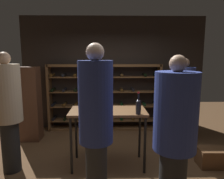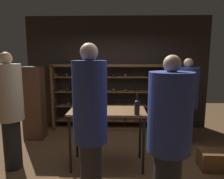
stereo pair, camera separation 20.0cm
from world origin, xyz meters
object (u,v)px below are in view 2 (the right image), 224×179
(person_guest_plum_blouse, at_px, (187,97))
(wine_bottle_black_capsule, at_px, (137,107))
(person_host_in_suit, at_px, (9,106))
(wine_bottle_red_label, at_px, (90,101))
(wine_rack, at_px, (107,98))
(tasting_table, at_px, (107,116))
(display_cabinet, at_px, (34,103))
(person_bystander_dark_jacket, at_px, (90,121))
(wine_glass_stemmed_left, at_px, (94,102))
(person_bystander_red_print, at_px, (169,132))
(wine_bottle_green_slim, at_px, (95,106))
(wine_crate, at_px, (214,160))

(person_guest_plum_blouse, distance_m, wine_bottle_black_capsule, 1.77)
(person_host_in_suit, xyz_separation_m, wine_bottle_red_label, (1.31, 0.26, 0.04))
(wine_rack, relative_size, wine_bottle_black_capsule, 8.06)
(tasting_table, height_order, display_cabinet, display_cabinet)
(wine_bottle_black_capsule, bearing_deg, person_bystander_dark_jacket, -127.67)
(wine_glass_stemmed_left, bearing_deg, person_bystander_red_print, -53.44)
(wine_rack, height_order, person_guest_plum_blouse, person_guest_plum_blouse)
(wine_rack, height_order, display_cabinet, wine_rack)
(display_cabinet, height_order, wine_bottle_green_slim, display_cabinet)
(person_bystander_red_print, height_order, person_guest_plum_blouse, person_bystander_red_print)
(wine_crate, relative_size, display_cabinet, 0.29)
(display_cabinet, bearing_deg, wine_bottle_red_label, -36.43)
(person_bystander_red_print, height_order, wine_glass_stemmed_left, person_bystander_red_print)
(wine_rack, distance_m, person_guest_plum_blouse, 1.95)
(person_host_in_suit, xyz_separation_m, wine_bottle_green_slim, (1.43, -0.09, 0.03))
(person_guest_plum_blouse, bearing_deg, wine_rack, -7.40)
(person_bystander_red_print, xyz_separation_m, wine_crate, (1.05, 1.11, -0.90))
(person_bystander_red_print, relative_size, wine_bottle_black_capsule, 5.36)
(display_cabinet, bearing_deg, person_bystander_dark_jacket, -54.38)
(person_bystander_dark_jacket, relative_size, wine_bottle_black_capsule, 5.73)
(person_host_in_suit, xyz_separation_m, person_bystander_red_print, (2.38, -1.03, -0.03))
(person_host_in_suit, height_order, wine_bottle_black_capsule, person_host_in_suit)
(wine_rack, distance_m, display_cabinet, 1.79)
(tasting_table, height_order, person_bystander_red_print, person_bystander_red_print)
(wine_rack, distance_m, person_bystander_dark_jacket, 2.94)
(person_bystander_red_print, bearing_deg, wine_bottle_green_slim, -75.10)
(person_bystander_dark_jacket, height_order, person_bystander_red_print, person_bystander_dark_jacket)
(wine_crate, distance_m, wine_glass_stemmed_left, 2.30)
(tasting_table, bearing_deg, person_bystander_red_print, -56.99)
(person_bystander_red_print, xyz_separation_m, person_guest_plum_blouse, (0.90, 2.23, -0.04))
(person_host_in_suit, distance_m, person_guest_plum_blouse, 3.49)
(wine_bottle_red_label, xyz_separation_m, wine_bottle_black_capsule, (0.79, -0.37, -0.02))
(wine_rack, bearing_deg, wine_bottle_red_label, -96.72)
(person_bystander_red_print, distance_m, wine_bottle_black_capsule, 0.96)
(person_guest_plum_blouse, height_order, display_cabinet, person_guest_plum_blouse)
(person_guest_plum_blouse, bearing_deg, wine_crate, 114.93)
(tasting_table, distance_m, wine_bottle_green_slim, 0.39)
(wine_bottle_black_capsule, bearing_deg, tasting_table, 151.24)
(person_host_in_suit, relative_size, wine_crate, 4.12)
(person_guest_plum_blouse, bearing_deg, person_bystander_red_print, 85.11)
(person_bystander_red_print, bearing_deg, person_guest_plum_blouse, -142.37)
(wine_bottle_black_capsule, bearing_deg, wine_crate, 8.05)
(person_bystander_dark_jacket, bearing_deg, wine_bottle_red_label, 113.76)
(wine_crate, height_order, wine_bottle_green_slim, wine_bottle_green_slim)
(wine_rack, height_order, wine_glass_stemmed_left, wine_rack)
(person_host_in_suit, relative_size, wine_glass_stemmed_left, 13.90)
(wine_rack, height_order, wine_bottle_black_capsule, wine_rack)
(wine_rack, relative_size, wine_bottle_green_slim, 8.05)
(wine_bottle_black_capsule, bearing_deg, wine_glass_stemmed_left, 147.74)
(person_bystander_dark_jacket, bearing_deg, wine_bottle_green_slim, 108.67)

